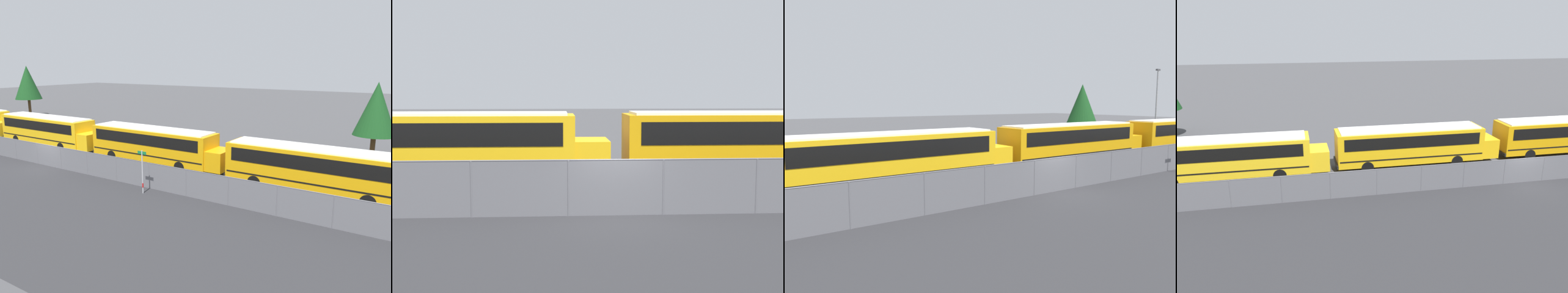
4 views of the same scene
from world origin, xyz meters
TOP-DOWN VIEW (x-y plane):
  - ground_plane at (0.00, 0.00)m, footprint 200.00×200.00m
  - road_strip at (0.00, -6.00)m, footprint 128.54×12.00m
  - fence at (0.00, -0.00)m, footprint 94.61×0.07m
  - school_bus_2 at (-6.67, 5.06)m, footprint 13.09×2.56m
  - school_bus_3 at (7.05, 5.26)m, footprint 13.09×2.56m

SIDE VIEW (x-z plane):
  - ground_plane at x=0.00m, z-range 0.00..0.00m
  - road_strip at x=0.00m, z-range 0.00..0.01m
  - fence at x=0.00m, z-range 0.02..1.84m
  - school_bus_2 at x=-6.67m, z-range 0.29..3.41m
  - school_bus_3 at x=7.05m, z-range 0.29..3.41m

